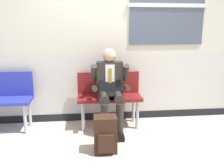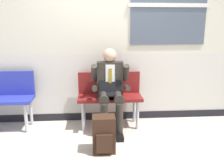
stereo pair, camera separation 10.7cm
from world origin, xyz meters
TOP-DOWN VIEW (x-y plane):
  - ground_plane at (0.00, 0.00)m, footprint 18.00×18.00m
  - station_wall at (0.02, 0.69)m, footprint 5.85×0.16m
  - bench_with_person at (-0.04, 0.41)m, footprint 1.01×0.42m
  - person_seated at (-0.04, 0.22)m, footprint 0.57×0.70m
  - backpack at (-0.17, -0.47)m, footprint 0.29×0.26m

SIDE VIEW (x-z plane):
  - ground_plane at x=0.00m, z-range 0.00..0.00m
  - backpack at x=-0.17m, z-range 0.00..0.47m
  - bench_with_person at x=-0.04m, z-range 0.09..0.95m
  - person_seated at x=-0.04m, z-range 0.05..1.30m
  - station_wall at x=0.02m, z-range 0.00..2.64m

